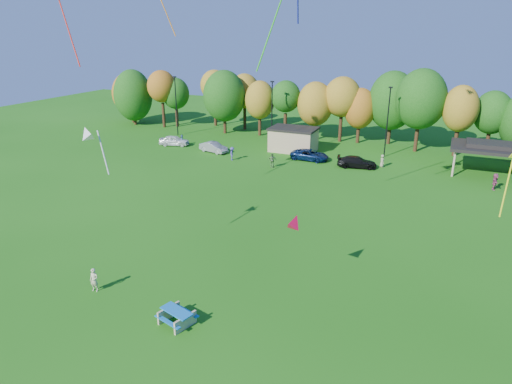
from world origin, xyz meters
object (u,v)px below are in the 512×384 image
at_px(car_a, 174,141).
at_px(car_d, 357,162).
at_px(picnic_table, 177,316).
at_px(car_b, 214,147).
at_px(kite_flyer, 94,280).
at_px(car_c, 310,155).

distance_m(car_a, car_d, 26.44).
bearing_deg(picnic_table, car_d, 101.61).
bearing_deg(car_d, car_b, 81.15).
xyz_separation_m(kite_flyer, car_b, (-9.72, 33.77, -0.10)).
height_order(picnic_table, car_c, car_c).
bearing_deg(kite_flyer, car_c, 76.99).
bearing_deg(car_d, car_c, 71.39).
height_order(kite_flyer, car_a, kite_flyer).
bearing_deg(car_d, car_a, 78.41).
relative_size(car_b, car_d, 0.89).
height_order(picnic_table, car_d, car_d).
height_order(kite_flyer, car_d, kite_flyer).
distance_m(car_c, car_d, 6.29).
bearing_deg(car_a, picnic_table, -161.63).
bearing_deg(picnic_table, car_b, 131.85).
xyz_separation_m(picnic_table, car_d, (2.92, 35.24, 0.18)).
relative_size(picnic_table, car_c, 0.49).
relative_size(kite_flyer, car_d, 0.34).
height_order(car_a, car_d, car_a).
xyz_separation_m(kite_flyer, car_c, (3.46, 35.29, -0.12)).
xyz_separation_m(picnic_table, kite_flyer, (-6.78, 0.81, 0.30)).
relative_size(picnic_table, kite_flyer, 1.49).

